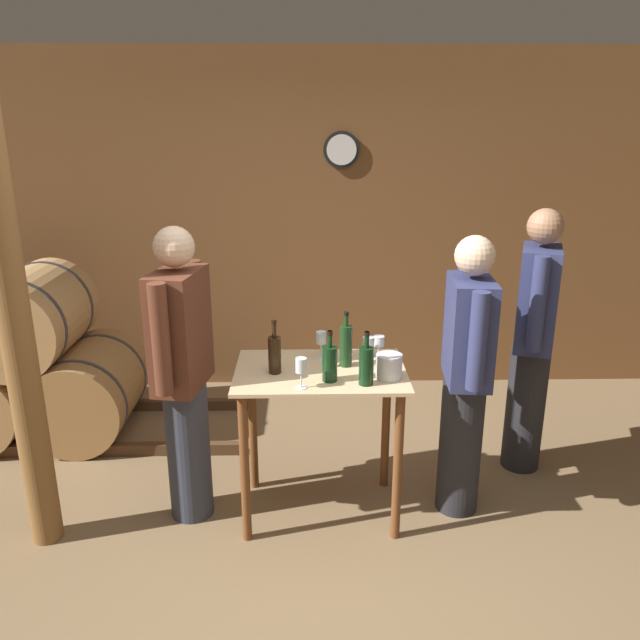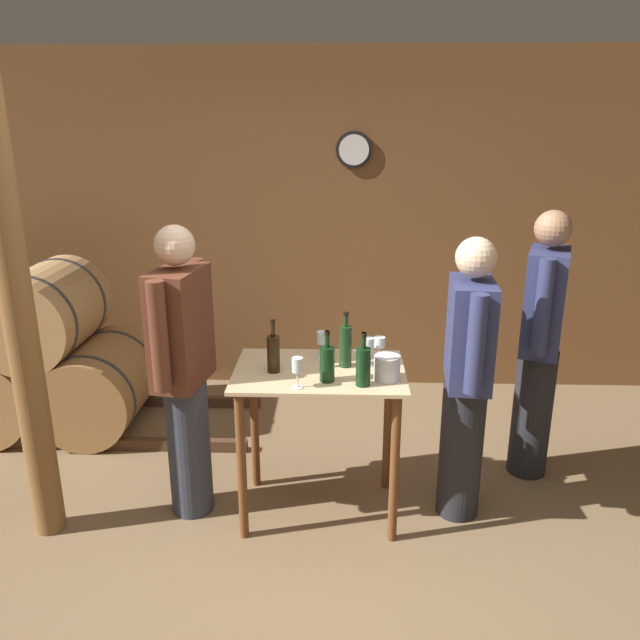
# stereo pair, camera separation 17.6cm
# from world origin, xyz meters

# --- Properties ---
(ground_plane) EXTENTS (14.00, 14.00, 0.00)m
(ground_plane) POSITION_xyz_m (0.00, 0.00, 0.00)
(ground_plane) COLOR brown
(back_wall) EXTENTS (8.40, 0.08, 2.70)m
(back_wall) POSITION_xyz_m (0.00, 2.55, 1.35)
(back_wall) COLOR brown
(back_wall) RESTS_ON ground_plane
(barrel_rack) EXTENTS (3.56, 0.86, 1.22)m
(barrel_rack) POSITION_xyz_m (-2.27, 1.66, 0.54)
(barrel_rack) COLOR #4C331E
(barrel_rack) RESTS_ON ground_plane
(tasting_table) EXTENTS (0.92, 0.63, 0.88)m
(tasting_table) POSITION_xyz_m (0.02, 0.66, 0.68)
(tasting_table) COLOR #D1B284
(tasting_table) RESTS_ON ground_plane
(wooden_post) EXTENTS (0.16, 0.16, 2.70)m
(wooden_post) POSITION_xyz_m (-1.47, 0.45, 1.35)
(wooden_post) COLOR brown
(wooden_post) RESTS_ON ground_plane
(wine_bottle_far_left) EXTENTS (0.07, 0.07, 0.30)m
(wine_bottle_far_left) POSITION_xyz_m (-0.22, 0.63, 0.99)
(wine_bottle_far_left) COLOR black
(wine_bottle_far_left) RESTS_ON tasting_table
(wine_bottle_left) EXTENTS (0.08, 0.08, 0.27)m
(wine_bottle_left) POSITION_xyz_m (0.07, 0.52, 0.98)
(wine_bottle_left) COLOR black
(wine_bottle_left) RESTS_ON tasting_table
(wine_bottle_center) EXTENTS (0.07, 0.07, 0.31)m
(wine_bottle_center) POSITION_xyz_m (0.16, 0.72, 1.00)
(wine_bottle_center) COLOR #193819
(wine_bottle_center) RESTS_ON tasting_table
(wine_bottle_right) EXTENTS (0.07, 0.07, 0.28)m
(wine_bottle_right) POSITION_xyz_m (0.25, 0.47, 0.99)
(wine_bottle_right) COLOR black
(wine_bottle_right) RESTS_ON tasting_table
(wine_glass_near_left) EXTENTS (0.06, 0.06, 0.16)m
(wine_glass_near_left) POSITION_xyz_m (-0.08, 0.43, 0.99)
(wine_glass_near_left) COLOR silver
(wine_glass_near_left) RESTS_ON tasting_table
(wine_glass_near_center) EXTENTS (0.06, 0.06, 0.16)m
(wine_glass_near_center) POSITION_xyz_m (0.03, 0.83, 0.99)
(wine_glass_near_center) COLOR silver
(wine_glass_near_center) RESTS_ON tasting_table
(wine_glass_near_right) EXTENTS (0.06, 0.06, 0.16)m
(wine_glass_near_right) POSITION_xyz_m (0.29, 0.73, 1.00)
(wine_glass_near_right) COLOR silver
(wine_glass_near_right) RESTS_ON tasting_table
(wine_glass_far_side) EXTENTS (0.06, 0.06, 0.13)m
(wine_glass_far_side) POSITION_xyz_m (0.35, 0.82, 0.98)
(wine_glass_far_side) COLOR silver
(wine_glass_far_side) RESTS_ON tasting_table
(ice_bucket) EXTENTS (0.14, 0.14, 0.13)m
(ice_bucket) POSITION_xyz_m (0.38, 0.54, 0.95)
(ice_bucket) COLOR silver
(ice_bucket) RESTS_ON tasting_table
(person_host) EXTENTS (0.29, 0.58, 1.66)m
(person_host) POSITION_xyz_m (-0.72, 0.66, 0.88)
(person_host) COLOR #333847
(person_host) RESTS_ON ground_plane
(person_visitor_with_scarf) EXTENTS (0.25, 0.59, 1.61)m
(person_visitor_with_scarf) POSITION_xyz_m (0.82, 0.68, 0.85)
(person_visitor_with_scarf) COLOR #232328
(person_visitor_with_scarf) RESTS_ON ground_plane
(person_visitor_bearded) EXTENTS (0.34, 0.56, 1.68)m
(person_visitor_bearded) POSITION_xyz_m (1.34, 1.13, 0.89)
(person_visitor_bearded) COLOR #232328
(person_visitor_bearded) RESTS_ON ground_plane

